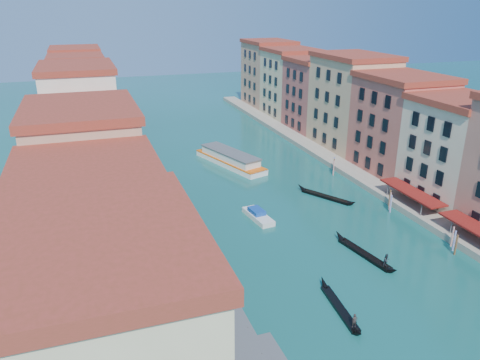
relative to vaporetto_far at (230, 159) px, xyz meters
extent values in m
cube|color=maroon|center=(-27.65, -61.33, 17.23)|extent=(12.80, 16.40, 1.00)
cube|color=tan|center=(-27.65, -45.83, 7.23)|extent=(12.00, 15.00, 17.00)
cube|color=maroon|center=(-27.65, -45.83, 16.23)|extent=(12.80, 15.40, 1.00)
cube|color=tan|center=(-27.65, -29.83, 8.23)|extent=(12.00, 17.00, 19.00)
cube|color=maroon|center=(-27.65, -29.83, 18.23)|extent=(12.80, 17.40, 1.00)
cube|color=tan|center=(-27.65, -14.33, 6.98)|extent=(12.00, 14.00, 16.50)
cube|color=maroon|center=(-27.65, -14.33, 15.73)|extent=(12.80, 14.40, 1.00)
cube|color=beige|center=(-27.65, 1.67, 8.73)|extent=(12.00, 18.00, 20.00)
cube|color=maroon|center=(-27.65, 1.67, 19.23)|extent=(12.80, 18.40, 1.00)
cube|color=tan|center=(-27.65, 18.67, 7.48)|extent=(12.00, 16.00, 17.50)
cube|color=maroon|center=(-27.65, 18.67, 16.73)|extent=(12.80, 16.40, 1.00)
cube|color=#9A715A|center=(-27.65, 34.17, 7.98)|extent=(12.00, 15.00, 18.50)
cube|color=maroon|center=(-27.65, 34.17, 17.73)|extent=(12.80, 15.40, 1.00)
cube|color=beige|center=(-27.65, 50.17, 8.23)|extent=(12.00, 17.00, 19.00)
cube|color=maroon|center=(-27.65, 50.17, 18.23)|extent=(12.80, 17.40, 1.00)
cube|color=beige|center=(28.35, -30.33, 6.98)|extent=(12.00, 14.00, 16.50)
cube|color=maroon|center=(28.35, -30.33, 15.73)|extent=(12.80, 14.40, 1.00)
cube|color=#B65445|center=(28.35, -15.33, 7.73)|extent=(12.00, 16.00, 18.00)
cube|color=maroon|center=(28.35, -15.33, 17.23)|extent=(12.80, 16.40, 1.00)
cube|color=tan|center=(28.35, 1.67, 8.73)|extent=(12.00, 18.00, 20.00)
cube|color=maroon|center=(28.35, 1.67, 19.23)|extent=(12.80, 18.40, 1.00)
cube|color=#A94E45|center=(28.35, 18.17, 7.48)|extent=(12.00, 15.00, 17.50)
cube|color=maroon|center=(28.35, 18.17, 16.73)|extent=(12.80, 15.40, 1.00)
cube|color=#D2B484|center=(28.35, 33.67, 7.98)|extent=(12.00, 16.00, 18.50)
cube|color=maroon|center=(28.35, 33.67, 17.73)|extent=(12.80, 16.40, 1.00)
cube|color=tan|center=(28.35, 50.17, 8.48)|extent=(12.00, 17.00, 19.50)
cube|color=maroon|center=(28.35, 50.17, 18.73)|extent=(12.80, 17.40, 1.00)
cube|color=gray|center=(20.35, -4.33, -0.77)|extent=(4.00, 140.00, 1.00)
cylinder|color=#545457|center=(19.15, -40.73, 0.23)|extent=(0.12, 0.12, 3.00)
cube|color=#650D0D|center=(20.55, -30.33, 1.73)|extent=(3.20, 12.60, 0.25)
cylinder|color=#545457|center=(19.15, -34.53, 0.23)|extent=(0.12, 0.12, 3.00)
cylinder|color=#545457|center=(19.15, -26.13, 0.23)|extent=(0.12, 0.12, 3.00)
cylinder|color=#4F2F1B|center=(16.85, -44.33, 0.03)|extent=(0.24, 0.24, 3.20)
cylinder|color=#4F2F1B|center=(17.45, -43.33, 0.03)|extent=(0.24, 0.24, 3.20)
cylinder|color=#4F2F1B|center=(18.05, -42.33, 0.03)|extent=(0.24, 0.24, 3.20)
cylinder|color=#4F2F1B|center=(16.85, -30.33, 0.03)|extent=(0.24, 0.24, 3.20)
cylinder|color=#4F2F1B|center=(17.45, -29.33, 0.03)|extent=(0.24, 0.24, 3.20)
cylinder|color=#4F2F1B|center=(18.05, -28.33, 0.03)|extent=(0.24, 0.24, 3.20)
cylinder|color=#4F2F1B|center=(16.85, -12.33, 0.03)|extent=(0.24, 0.24, 3.20)
cylinder|color=#4F2F1B|center=(17.45, -11.33, 0.03)|extent=(0.24, 0.24, 3.20)
cylinder|color=#4F2F1B|center=(18.05, -10.33, 0.03)|extent=(0.24, 0.24, 3.20)
cylinder|color=#4F2F1B|center=(-20.15, -53.33, 0.03)|extent=(0.24, 0.24, 3.20)
cube|color=white|center=(0.00, 0.00, -0.70)|extent=(10.00, 19.35, 1.14)
cube|color=silver|center=(0.00, 0.00, 0.53)|extent=(8.36, 15.60, 1.52)
cube|color=#545457|center=(0.00, 0.00, 1.43)|extent=(8.78, 16.14, 0.24)
cube|color=#E95D0D|center=(0.00, 0.00, -0.18)|extent=(10.04, 19.36, 0.24)
cube|color=black|center=(-3.46, -49.89, -1.07)|extent=(1.81, 8.20, 0.41)
cone|color=black|center=(-3.01, -45.39, -0.73)|extent=(0.99, 1.89, 1.52)
cone|color=black|center=(-3.92, -54.40, -0.82)|extent=(0.96, 1.58, 1.34)
imported|color=#2D2321|center=(-3.81, -53.32, -0.13)|extent=(0.60, 0.43, 1.56)
cube|color=black|center=(5.47, -40.73, -1.05)|extent=(2.61, 9.14, 0.45)
cone|color=black|center=(4.63, -35.76, -0.66)|extent=(1.23, 2.15, 1.69)
cone|color=black|center=(6.31, -45.71, -0.77)|extent=(1.18, 1.81, 1.49)
imported|color=#24282E|center=(6.11, -44.51, 0.00)|extent=(0.94, 0.79, 1.74)
cube|color=black|center=(10.08, -21.86, -1.05)|extent=(5.45, 8.30, 0.45)
cone|color=black|center=(7.58, -17.55, -0.67)|extent=(1.78, 2.18, 1.67)
cone|color=black|center=(12.57, -26.16, -0.77)|extent=(1.61, 1.88, 1.47)
cube|color=silver|center=(-3.70, -25.83, -0.88)|extent=(3.02, 7.10, 0.79)
cube|color=#13419A|center=(-3.76, -25.35, -0.19)|extent=(2.13, 3.15, 0.69)
cube|color=white|center=(-0.34, 7.88, -0.82)|extent=(2.66, 7.91, 0.90)
cube|color=#13419A|center=(-0.33, 8.44, -0.04)|extent=(2.10, 3.41, 0.78)
camera|label=1|loc=(-27.14, -86.33, 29.67)|focal=35.00mm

